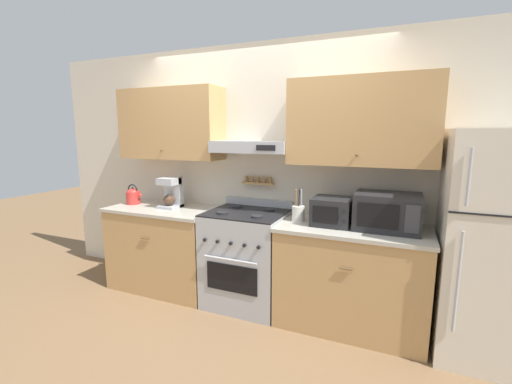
% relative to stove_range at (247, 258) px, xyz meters
% --- Properties ---
extents(ground_plane, '(16.00, 16.00, 0.00)m').
position_rel_stove_range_xyz_m(ground_plane, '(0.00, -0.34, -0.47)').
color(ground_plane, brown).
extents(wall_back, '(5.20, 0.46, 2.55)m').
position_rel_stove_range_xyz_m(wall_back, '(0.02, 0.29, 0.98)').
color(wall_back, beige).
rests_on(wall_back, ground_plane).
extents(counter_left, '(1.18, 0.68, 0.89)m').
position_rel_stove_range_xyz_m(counter_left, '(-0.96, 0.00, -0.02)').
color(counter_left, tan).
rests_on(counter_left, ground_plane).
extents(counter_right, '(1.25, 0.68, 0.89)m').
position_rel_stove_range_xyz_m(counter_right, '(1.00, 0.00, -0.02)').
color(counter_right, tan).
rests_on(counter_right, ground_plane).
extents(stove_range, '(0.74, 0.68, 1.00)m').
position_rel_stove_range_xyz_m(stove_range, '(0.00, 0.00, 0.00)').
color(stove_range, '#ADAFB5').
rests_on(stove_range, ground_plane).
extents(refrigerator, '(0.79, 0.71, 1.70)m').
position_rel_stove_range_xyz_m(refrigerator, '(2.04, -0.02, 0.38)').
color(refrigerator, beige).
rests_on(refrigerator, ground_plane).
extents(tea_kettle, '(0.20, 0.15, 0.22)m').
position_rel_stove_range_xyz_m(tea_kettle, '(-1.40, 0.01, 0.52)').
color(tea_kettle, red).
rests_on(tea_kettle, counter_left).
extents(coffee_maker, '(0.19, 0.22, 0.32)m').
position_rel_stove_range_xyz_m(coffee_maker, '(-0.89, 0.04, 0.58)').
color(coffee_maker, '#ADAFB5').
rests_on(coffee_maker, counter_left).
extents(microwave, '(0.51, 0.38, 0.30)m').
position_rel_stove_range_xyz_m(microwave, '(1.26, 0.03, 0.57)').
color(microwave, '#232326').
rests_on(microwave, counter_right).
extents(utensil_crock, '(0.11, 0.11, 0.29)m').
position_rel_stove_range_xyz_m(utensil_crock, '(0.51, 0.01, 0.50)').
color(utensil_crock, silver).
rests_on(utensil_crock, counter_right).
extents(toaster_oven, '(0.33, 0.33, 0.24)m').
position_rel_stove_range_xyz_m(toaster_oven, '(0.81, 0.01, 0.54)').
color(toaster_oven, '#232326').
rests_on(toaster_oven, counter_right).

